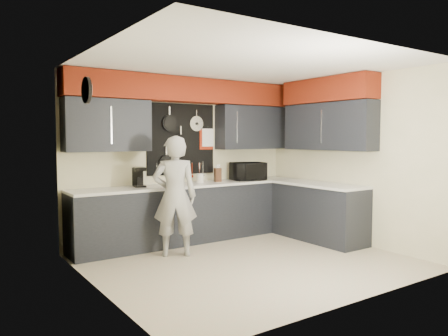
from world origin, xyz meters
TOP-DOWN VIEW (x-y plane):
  - ground at (0.00, 0.00)m, footprint 4.00×4.00m
  - back_wall_assembly at (0.01, 1.60)m, footprint 4.00×0.36m
  - right_wall_assembly at (1.85, 0.26)m, footprint 0.36×3.50m
  - left_wall_assembly at (-1.99, 0.02)m, footprint 0.05×3.50m
  - base_cabinets at (0.49, 1.13)m, footprint 3.95×2.20m
  - microwave at (1.05, 1.39)m, footprint 0.63×0.50m
  - knife_block at (0.48, 1.46)m, footprint 0.12×0.12m
  - utensil_crock at (0.17, 1.51)m, footprint 0.12×0.12m
  - coffee_maker at (-0.90, 1.50)m, footprint 0.19×0.22m
  - person at (-0.66, 0.81)m, footprint 0.73×0.63m

SIDE VIEW (x-z plane):
  - ground at x=0.00m, z-range 0.00..0.00m
  - base_cabinets at x=0.49m, z-range 0.00..0.92m
  - person at x=-0.66m, z-range 0.00..1.68m
  - utensil_crock at x=0.17m, z-range 0.92..1.07m
  - knife_block at x=0.48m, z-range 0.92..1.15m
  - coffee_maker at x=-0.90m, z-range 0.93..1.22m
  - microwave at x=1.05m, z-range 0.92..1.23m
  - left_wall_assembly at x=-1.99m, z-range 0.03..2.63m
  - right_wall_assembly at x=1.85m, z-range 0.64..3.24m
  - back_wall_assembly at x=0.01m, z-range 0.71..3.31m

